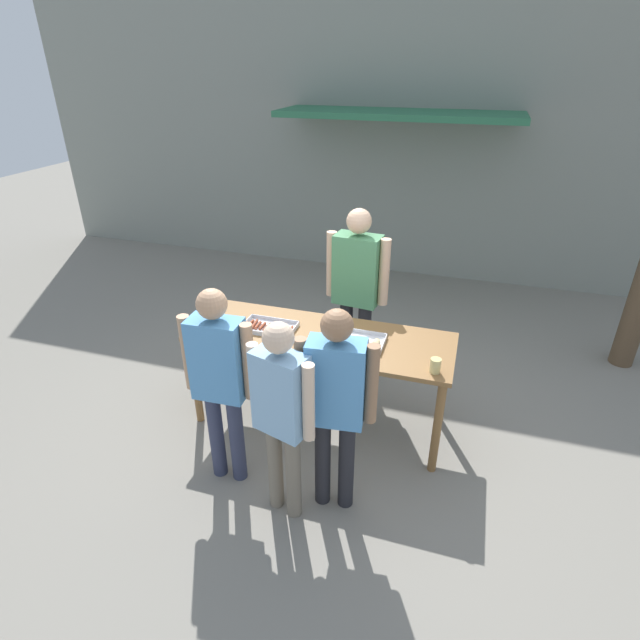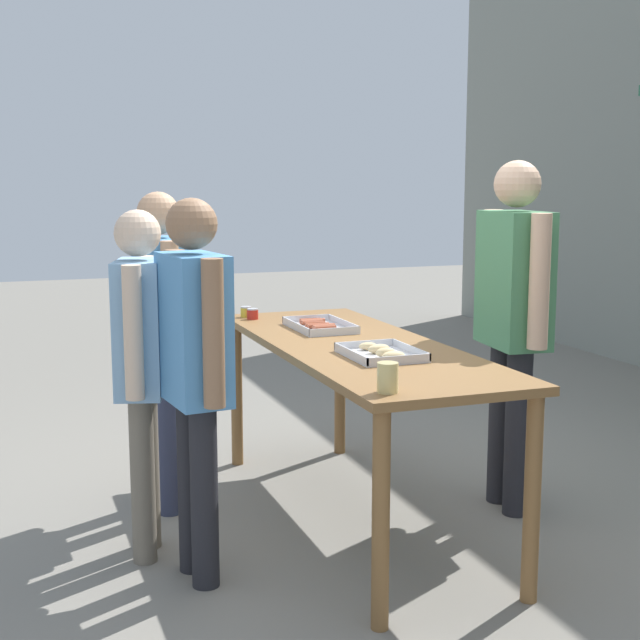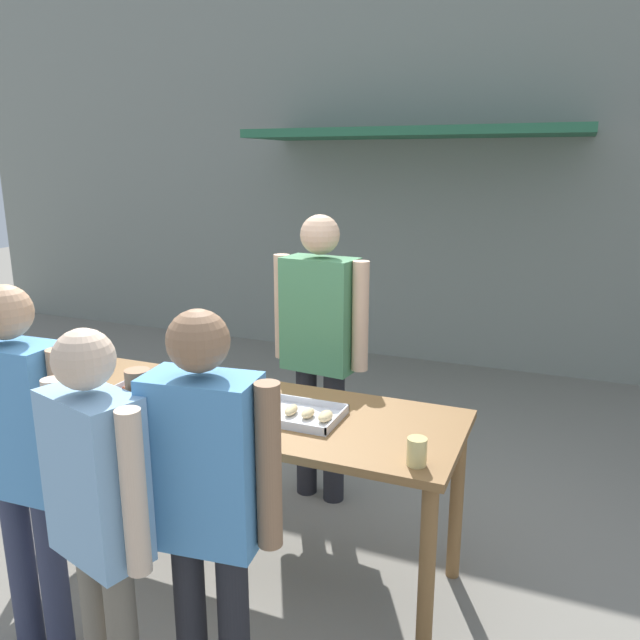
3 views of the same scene
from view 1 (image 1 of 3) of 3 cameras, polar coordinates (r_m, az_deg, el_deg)
name	(u,v)px [view 1 (image 1 of 3)]	position (r m, az deg, el deg)	size (l,w,h in m)	color
ground_plane	(320,420)	(4.85, 0.00, -11.32)	(24.00, 24.00, 0.00)	gray
building_facade_back	(404,121)	(7.69, 9.58, 21.47)	(12.00, 1.11, 4.50)	gray
serving_table	(320,346)	(4.38, 0.00, -2.98)	(2.30, 0.81, 0.93)	brown
food_tray_sausages	(269,327)	(4.44, -5.82, -0.85)	(0.47, 0.29, 0.04)	silver
food_tray_buns	(361,341)	(4.22, 4.73, -2.43)	(0.41, 0.31, 0.05)	silver
condiment_jar_mustard	(199,331)	(4.46, -13.71, -1.18)	(0.07, 0.07, 0.06)	gold
condiment_jar_ketchup	(209,331)	(4.43, -12.59, -1.28)	(0.07, 0.07, 0.06)	#B22319
beer_cup	(435,366)	(3.91, 13.05, -5.10)	(0.08, 0.08, 0.12)	#DBC67A
person_server_behind_table	(357,282)	(4.94, 4.22, 4.30)	(0.64, 0.29, 1.83)	#232328
person_customer_holding_hotdog	(219,373)	(3.76, -11.43, -5.91)	(0.57, 0.23, 1.68)	#333851
person_customer_with_cup	(336,397)	(3.47, 1.80, -8.77)	(0.57, 0.26, 1.66)	#232328
person_customer_waiting_in_line	(281,406)	(3.44, -4.44, -9.82)	(0.52, 0.30, 1.61)	#756B5B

